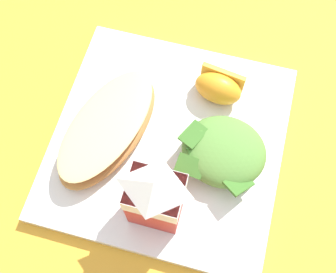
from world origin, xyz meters
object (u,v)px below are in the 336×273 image
white_plate (168,142)px  cheesy_pizza_bread (108,129)px  orange_wedge_front (219,87)px  milk_carton (155,197)px  green_salad_pile (223,151)px

white_plate → cheesy_pizza_bread: size_ratio=1.51×
cheesy_pizza_bread → orange_wedge_front: bearing=-142.6°
orange_wedge_front → white_plate: bearing=59.7°
white_plate → milk_carton: bearing=96.6°
green_salad_pile → white_plate: bearing=-4.6°
cheesy_pizza_bread → green_salad_pile: (-0.14, -0.01, 0.00)m
cheesy_pizza_bread → orange_wedge_front: (-0.12, -0.09, 0.00)m
white_plate → orange_wedge_front: orange_wedge_front is taller
green_salad_pile → orange_wedge_front: 0.09m
white_plate → orange_wedge_front: 0.09m
white_plate → green_salad_pile: size_ratio=2.65×
white_plate → cheesy_pizza_bread: bearing=9.7°
green_salad_pile → orange_wedge_front: bearing=-74.0°
cheesy_pizza_bread → green_salad_pile: size_ratio=1.76×
cheesy_pizza_bread → orange_wedge_front: orange_wedge_front is taller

